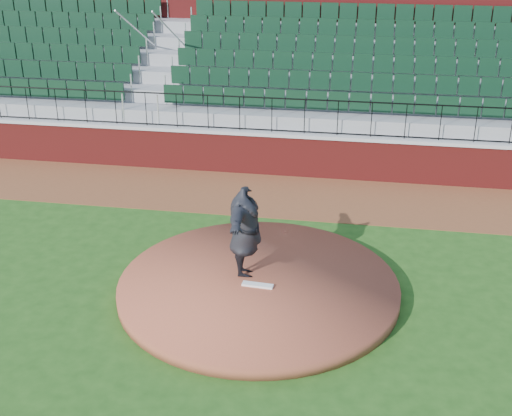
{
  "coord_description": "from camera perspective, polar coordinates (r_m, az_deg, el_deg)",
  "views": [
    {
      "loc": [
        2.2,
        -11.4,
        7.11
      ],
      "look_at": [
        0.0,
        1.5,
        1.3
      ],
      "focal_mm": 46.53,
      "sensor_mm": 36.0,
      "label": 1
    }
  ],
  "objects": [
    {
      "name": "pitchers_mound",
      "position": [
        13.68,
        0.21,
        -6.77
      ],
      "size": [
        5.73,
        5.73,
        0.25
      ],
      "primitive_type": "cylinder",
      "color": "brown",
      "rests_on": "ground"
    },
    {
      "name": "wall_railing",
      "position": [
        19.27,
        2.78,
        7.92
      ],
      "size": [
        34.0,
        0.05,
        1.0
      ],
      "primitive_type": null,
      "color": "black",
      "rests_on": "wall_cap"
    },
    {
      "name": "ground",
      "position": [
        13.61,
        -1.07,
        -7.55
      ],
      "size": [
        90.0,
        90.0,
        0.0
      ],
      "primitive_type": "plane",
      "color": "#214D16",
      "rests_on": "ground"
    },
    {
      "name": "pitching_rubber",
      "position": [
        13.44,
        0.13,
        -6.64
      ],
      "size": [
        0.64,
        0.2,
        0.04
      ],
      "primitive_type": "cube",
      "rotation": [
        0.0,
        0.0,
        -0.07
      ],
      "color": "white",
      "rests_on": "pitchers_mound"
    },
    {
      "name": "pitcher",
      "position": [
        13.41,
        -0.93,
        -2.12
      ],
      "size": [
        0.87,
        2.43,
        1.93
      ],
      "primitive_type": "imported",
      "rotation": [
        0.0,
        0.0,
        1.67
      ],
      "color": "black",
      "rests_on": "pitchers_mound"
    },
    {
      "name": "wall_cap",
      "position": [
        19.43,
        2.75,
        6.36
      ],
      "size": [
        34.0,
        0.45,
        0.1
      ],
      "primitive_type": "cube",
      "color": "#B7B7B7",
      "rests_on": "field_wall"
    },
    {
      "name": "seating_stands",
      "position": [
        21.77,
        3.72,
        11.13
      ],
      "size": [
        34.0,
        5.1,
        4.6
      ],
      "primitive_type": null,
      "color": "gray",
      "rests_on": "ground"
    },
    {
      "name": "concourse_wall",
      "position": [
        24.42,
        4.48,
        13.58
      ],
      "size": [
        34.0,
        0.5,
        5.5
      ],
      "primitive_type": "cube",
      "color": "maroon",
      "rests_on": "ground"
    },
    {
      "name": "field_wall",
      "position": [
        19.64,
        2.71,
        4.55
      ],
      "size": [
        34.0,
        0.35,
        1.2
      ],
      "primitive_type": "cube",
      "color": "maroon",
      "rests_on": "ground"
    },
    {
      "name": "warning_track",
      "position": [
        18.37,
        2.05,
        1.18
      ],
      "size": [
        34.0,
        3.2,
        0.01
      ],
      "primitive_type": "cube",
      "color": "brown",
      "rests_on": "ground"
    }
  ]
}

